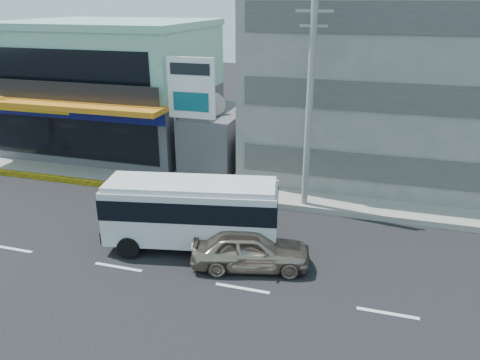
# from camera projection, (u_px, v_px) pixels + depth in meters

# --- Properties ---
(ground) EXTENTS (120.00, 120.00, 0.00)m
(ground) POSITION_uv_depth(u_px,v_px,m) (118.00, 267.00, 18.07)
(ground) COLOR black
(ground) RESTS_ON ground
(sidewalk) EXTENTS (70.00, 5.00, 0.30)m
(sidewalk) POSITION_uv_depth(u_px,v_px,m) (292.00, 188.00, 25.17)
(sidewalk) COLOR gray
(sidewalk) RESTS_ON ground
(shop_building) EXTENTS (12.40, 11.70, 8.00)m
(shop_building) POSITION_uv_depth(u_px,v_px,m) (114.00, 90.00, 31.20)
(shop_building) COLOR #3F3F43
(shop_building) RESTS_ON ground
(concrete_building) EXTENTS (16.00, 12.00, 14.00)m
(concrete_building) POSITION_uv_depth(u_px,v_px,m) (403.00, 50.00, 26.28)
(concrete_building) COLOR gray
(concrete_building) RESTS_ON ground
(gap_structure) EXTENTS (3.00, 6.00, 3.50)m
(gap_structure) POSITION_uv_depth(u_px,v_px,m) (219.00, 140.00, 28.15)
(gap_structure) COLOR #3F3F43
(gap_structure) RESTS_ON ground
(satellite_dish) EXTENTS (1.50, 1.50, 0.15)m
(satellite_dish) POSITION_uv_depth(u_px,v_px,m) (212.00, 114.00, 26.60)
(satellite_dish) COLOR slate
(satellite_dish) RESTS_ON gap_structure
(billboard) EXTENTS (2.60, 0.18, 6.90)m
(billboard) POSITION_uv_depth(u_px,v_px,m) (191.00, 95.00, 24.63)
(billboard) COLOR gray
(billboard) RESTS_ON ground
(utility_pole_near) EXTENTS (1.60, 0.30, 10.00)m
(utility_pole_near) POSITION_uv_depth(u_px,v_px,m) (309.00, 106.00, 21.22)
(utility_pole_near) COLOR #999993
(utility_pole_near) RESTS_ON ground
(minibus) EXTENTS (7.27, 3.51, 2.92)m
(minibus) POSITION_uv_depth(u_px,v_px,m) (191.00, 209.00, 18.90)
(minibus) COLOR silver
(minibus) RESTS_ON ground
(sedan) EXTENTS (4.83, 2.84, 1.54)m
(sedan) POSITION_uv_depth(u_px,v_px,m) (250.00, 249.00, 17.83)
(sedan) COLOR tan
(sedan) RESTS_ON ground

